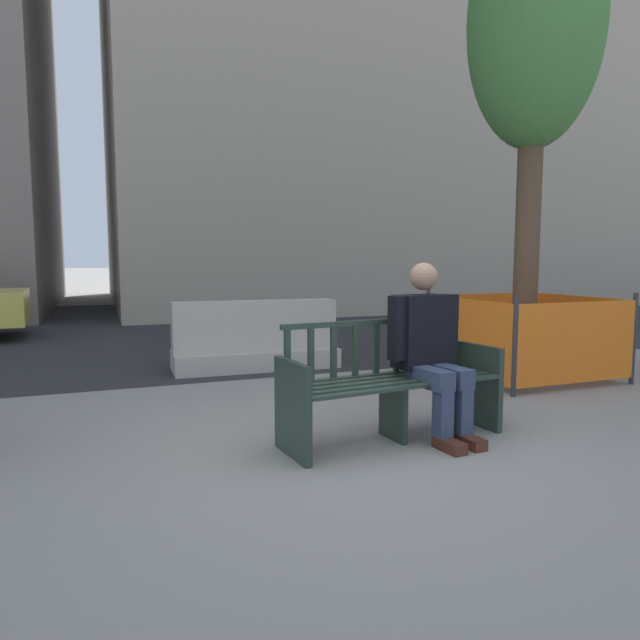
{
  "coord_description": "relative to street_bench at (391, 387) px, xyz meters",
  "views": [
    {
      "loc": [
        -1.65,
        -3.45,
        1.33
      ],
      "look_at": [
        0.35,
        1.71,
        0.75
      ],
      "focal_mm": 32.0,
      "sensor_mm": 36.0,
      "label": 1
    }
  ],
  "objects": [
    {
      "name": "ground_plane",
      "position": [
        -0.35,
        -0.23,
        -0.4
      ],
      "size": [
        200.0,
        200.0,
        0.0
      ],
      "primitive_type": "plane",
      "color": "gray"
    },
    {
      "name": "street_tree",
      "position": [
        2.53,
        1.51,
        3.42
      ],
      "size": [
        1.46,
        1.46,
        5.27
      ],
      "color": "brown",
      "rests_on": "ground"
    },
    {
      "name": "street_bench",
      "position": [
        0.0,
        0.0,
        0.0
      ],
      "size": [
        1.73,
        0.69,
        0.88
      ],
      "color": "#28382D",
      "rests_on": "ground"
    },
    {
      "name": "jersey_barrier_centre",
      "position": [
        -0.23,
        3.07,
        -0.06
      ],
      "size": [
        2.02,
        0.75,
        0.84
      ],
      "color": "#ADA89E",
      "rests_on": "ground"
    },
    {
      "name": "construction_fence",
      "position": [
        2.53,
        1.51,
        0.1
      ],
      "size": [
        1.62,
        1.62,
        0.99
      ],
      "color": "#2D2D33",
      "rests_on": "ground"
    },
    {
      "name": "street_asphalt",
      "position": [
        -0.35,
        8.47,
        -0.39
      ],
      "size": [
        120.0,
        12.0,
        0.01
      ],
      "primitive_type": "cube",
      "color": "#28282B",
      "rests_on": "ground"
    },
    {
      "name": "seated_person",
      "position": [
        0.3,
        -0.03,
        0.29
      ],
      "size": [
        0.59,
        0.75,
        1.31
      ],
      "color": "black",
      "rests_on": "ground"
    }
  ]
}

